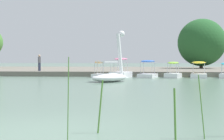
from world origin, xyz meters
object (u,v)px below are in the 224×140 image
pedal_boat_blue (148,73)px  pedal_boat_lime (173,73)px  swan_boat (111,74)px  pedal_boat_orange (99,73)px  pedal_boat_pink (121,73)px  pedal_boat_yellow (199,73)px  person_on_path (39,62)px  tree_willow_near_path (201,43)px

pedal_boat_blue → pedal_boat_lime: 2.22m
swan_boat → pedal_boat_orange: 6.27m
pedal_boat_orange → pedal_boat_blue: (4.34, -0.10, 0.04)m
swan_boat → pedal_boat_blue: (2.74, 5.96, -0.12)m
pedal_boat_orange → pedal_boat_pink: size_ratio=0.73×
pedal_boat_blue → pedal_boat_yellow: bearing=2.2°
swan_boat → person_on_path: (-8.04, 9.00, 0.76)m
pedal_boat_yellow → person_on_path: size_ratio=1.46×
pedal_boat_orange → swan_boat: bearing=-75.2°
tree_willow_near_path → person_on_path: size_ratio=5.25×
person_on_path → swan_boat: bearing=-48.2°
pedal_boat_orange → person_on_path: 7.14m
swan_boat → person_on_path: swan_boat is taller
swan_boat → tree_willow_near_path: (10.52, 22.16, 3.44)m
pedal_boat_yellow → pedal_boat_orange: bearing=-179.6°
pedal_boat_lime → tree_willow_near_path: tree_willow_near_path is taller
pedal_boat_orange → pedal_boat_blue: size_ratio=0.79×
pedal_boat_lime → pedal_boat_yellow: bearing=3.3°
pedal_boat_pink → pedal_boat_blue: pedal_boat_pink is taller
swan_boat → tree_willow_near_path: bearing=64.6°
swan_boat → pedal_boat_yellow: bearing=40.4°
pedal_boat_pink → pedal_boat_lime: pedal_boat_pink is taller
person_on_path → pedal_boat_yellow: bearing=-10.7°
swan_boat → pedal_boat_orange: bearing=104.8°
swan_boat → pedal_boat_pink: swan_boat is taller
pedal_boat_orange → person_on_path: (-6.44, 2.94, 0.93)m
pedal_boat_pink → pedal_boat_lime: (4.59, 0.16, -0.03)m
swan_boat → pedal_boat_pink: (0.37, 5.84, -0.13)m
pedal_boat_pink → person_on_path: person_on_path is taller
swan_boat → pedal_boat_orange: (-1.60, 6.06, -0.17)m
person_on_path → tree_willow_near_path: bearing=35.4°
pedal_boat_lime → swan_boat: bearing=-129.6°
pedal_boat_orange → person_on_path: bearing=155.5°
swan_boat → pedal_boat_orange: size_ratio=1.91×
pedal_boat_orange → pedal_boat_blue: bearing=-1.4°
pedal_boat_lime → tree_willow_near_path: bearing=71.1°
swan_boat → pedal_boat_blue: size_ratio=1.51×
pedal_boat_orange → person_on_path: person_on_path is taller
pedal_boat_lime → tree_willow_near_path: (5.55, 16.16, 3.60)m
pedal_boat_lime → person_on_path: (-13.00, 3.00, 0.92)m
pedal_boat_lime → pedal_boat_pink: bearing=-178.0°
swan_boat → person_on_path: 12.09m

